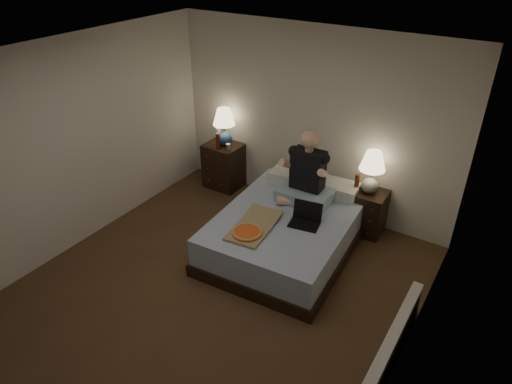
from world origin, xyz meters
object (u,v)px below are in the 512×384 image
Objects in this scene: bed at (286,232)px; lamp_left at (224,127)px; lamp_right at (371,172)px; nightstand_right at (367,212)px; water_bottle at (218,136)px; nightstand_left at (224,165)px; beer_bottle_left at (218,141)px; laptop at (305,216)px; person at (306,168)px; soda_can at (228,147)px; beer_bottle_right at (357,183)px; radiator at (390,351)px; pizza_box at (247,233)px.

lamp_left reaches higher than bed.
lamp_left is 2.24m from lamp_right.
bed is 1.94m from lamp_left.
water_bottle reaches higher than nightstand_right.
nightstand_left reaches higher than bed.
beer_bottle_left reaches higher than laptop.
person is (1.60, -0.35, 0.16)m from beer_bottle_left.
person reaches higher than soda_can.
beer_bottle_right is at bearing 64.19° from laptop.
laptop is (1.83, -0.97, -0.35)m from lamp_left.
lamp_right reaches higher than laptop.
water_bottle is 3.88m from radiator.
nightstand_right is 1.10m from laptop.
lamp_right is 1.08m from laptop.
person is (1.43, -0.37, 0.22)m from soda_can.
pizza_box is (-0.44, -0.54, -0.08)m from laptop.
soda_can is at bearing 142.85° from laptop.
nightstand_right is 2.54× the size of beer_bottle_right.
beer_bottle_right is 1.62m from pizza_box.
lamp_right reaches higher than radiator.
person is 0.64m from laptop.
nightstand_right is 1.75m from pizza_box.
nightstand_right reaches higher than bed.
beer_bottle_left is 1.00× the size of beer_bottle_right.
lamp_left reaches higher than radiator.
radiator is (1.38, -0.96, -0.41)m from laptop.
lamp_left is at bearing 140.88° from soda_can.
beer_bottle_left is at bearing -176.34° from lamp_right.
person is (-0.65, -0.49, 0.09)m from lamp_right.
soda_can reaches higher than nightstand_left.
lamp_right is at bearing 20.04° from beer_bottle_right.
lamp_left reaches higher than nightstand_right.
bed is 8.61× the size of beer_bottle_left.
nightstand_left is 1.23× the size of lamp_left.
laptop is at bearing 44.51° from pizza_box.
soda_can is at bearing -177.90° from beer_bottle_right.
person is at bearing -15.67° from water_bottle.
nightstand_left is at bearing 180.00° from lamp_left.
nightstand_right is 2.32m from beer_bottle_left.
water_bottle is at bearing -165.00° from nightstand_left.
bed is 3.53× the size of lamp_left.
person reaches higher than beer_bottle_right.
person is 0.58× the size of radiator.
bed is 1.10m from beer_bottle_right.
laptop is 0.21× the size of radiator.
water_bottle is 1.09× the size of beer_bottle_left.
nightstand_left is at bearing 161.43° from person.
beer_bottle_right reaches higher than pizza_box.
person reaches higher than nightstand_right.
lamp_right is at bearing 178.82° from nightstand_right.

